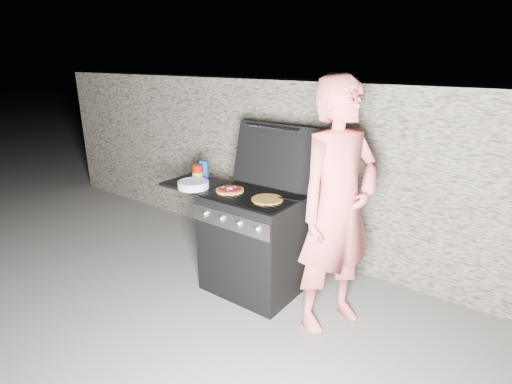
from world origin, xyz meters
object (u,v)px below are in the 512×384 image
Objects in this scene: gas_grill at (230,237)px; person at (338,209)px; sauce_jar at (198,173)px; pizza_topped at (230,190)px.

person is (1.03, 0.03, 0.51)m from gas_grill.
gas_grill is at bearing 113.61° from person.
sauce_jar reaches higher than gas_grill.
sauce_jar is 0.08× the size of person.
sauce_jar is (-0.42, 0.05, 0.53)m from gas_grill.
pizza_topped is (0.04, -0.02, 0.47)m from gas_grill.
person is (0.99, 0.05, 0.04)m from pizza_topped.
person is at bearing 2.90° from pizza_topped.
pizza_topped is at bearing -8.81° from sauce_jar.
pizza_topped is 1.00m from person.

